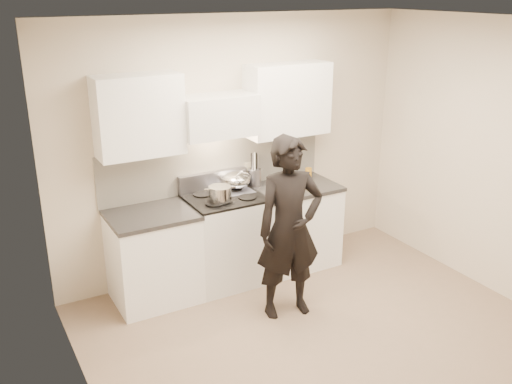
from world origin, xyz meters
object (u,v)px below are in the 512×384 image
counter_right (293,225)px  utensil_crock (255,176)px  stove (225,239)px  wok (236,180)px  person (289,228)px

counter_right → utensil_crock: (-0.37, 0.20, 0.57)m
stove → wok: size_ratio=2.41×
stove → utensil_crock: (0.46, 0.20, 0.56)m
wok → utensil_crock: (0.26, 0.06, -0.01)m
counter_right → wok: (-0.63, 0.14, 0.58)m
wok → person: 1.00m
stove → wok: bearing=35.9°
counter_right → wok: 0.87m
wok → utensil_crock: utensil_crock is taller
counter_right → wok: bearing=167.1°
wok → utensil_crock: bearing=12.1°
counter_right → person: 1.10m
wok → utensil_crock: size_ratio=1.10×
stove → counter_right: bearing=0.0°
stove → person: (0.25, -0.84, 0.39)m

